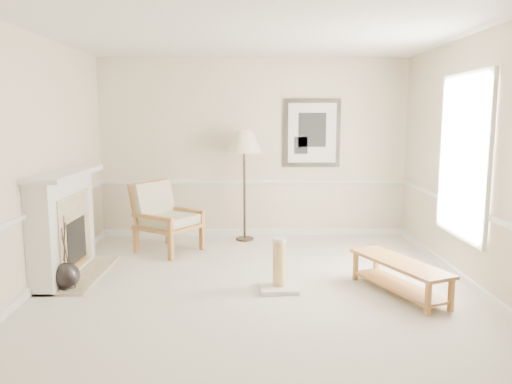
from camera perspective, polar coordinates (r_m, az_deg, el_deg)
ground at (r=5.76m, az=-0.07°, el=-11.28°), size 5.50×5.50×0.00m
room at (r=5.50m, az=1.37°, el=7.63°), size 5.04×5.54×2.92m
fireplace at (r=6.57m, az=-21.07°, el=-3.56°), size 0.64×1.64×1.31m
floor_vase at (r=6.14m, az=-20.84°, el=-9.01°), size 0.30×0.30×0.88m
armchair at (r=7.45m, az=-10.59°, el=-2.48°), size 1.10×1.09×1.02m
floor_lamp at (r=7.83m, az=-1.34°, el=5.43°), size 0.56×0.56×1.75m
bench at (r=5.82m, az=16.08°, el=-8.80°), size 0.89×1.38×0.38m
scratching_post at (r=5.75m, az=2.62°, el=-9.31°), size 0.45×0.45×0.61m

